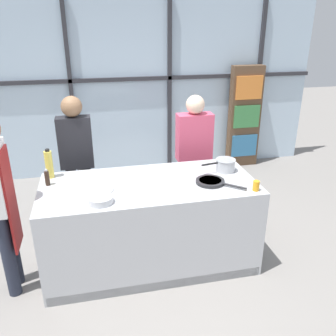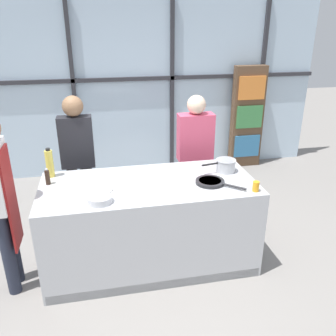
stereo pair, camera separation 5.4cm
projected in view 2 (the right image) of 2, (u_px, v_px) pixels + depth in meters
name	position (u px, v px, depth m)	size (l,w,h in m)	color
ground_plane	(151.00, 260.00, 3.84)	(18.00, 18.00, 0.00)	gray
back_window_wall	(124.00, 87.00, 5.60)	(6.40, 0.10, 2.80)	silver
bookshelf	(247.00, 118.00, 6.02)	(0.53, 0.19, 1.71)	brown
demo_island	(150.00, 223.00, 3.66)	(2.10, 0.95, 0.92)	#B7BABF
spectator_far_left	(78.00, 155.00, 4.09)	(0.38, 0.23, 1.64)	black
spectator_center_left	(195.00, 151.00, 4.37)	(0.43, 0.22, 1.59)	black
frying_pan	(211.00, 182.00, 3.47)	(0.42, 0.39, 0.03)	#232326
saucepan	(226.00, 165.00, 3.72)	(0.38, 0.21, 0.13)	silver
white_plate	(100.00, 189.00, 3.34)	(0.23, 0.23, 0.01)	white
mixing_bowl	(100.00, 199.00, 3.10)	(0.22, 0.22, 0.06)	silver
oil_bottle	(50.00, 163.00, 3.57)	(0.08, 0.08, 0.30)	#E0CC4C
pepper_grinder	(47.00, 177.00, 3.43)	(0.04, 0.04, 0.17)	#332319
juice_glass_near	(256.00, 186.00, 3.30)	(0.06, 0.06, 0.10)	orange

